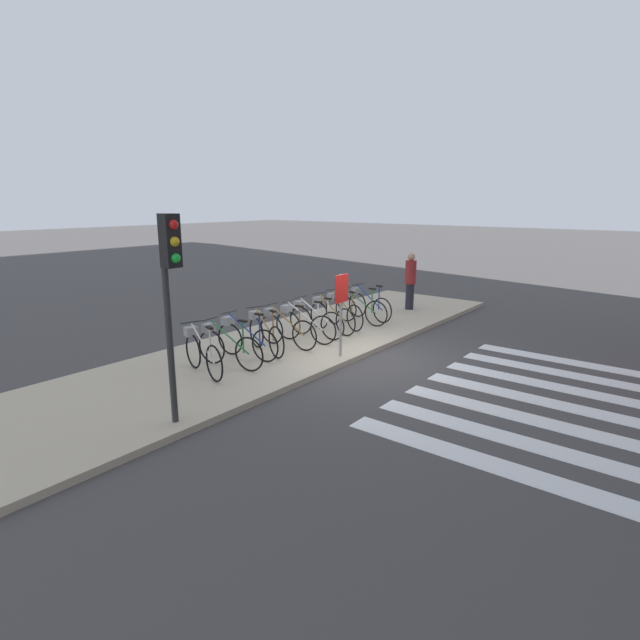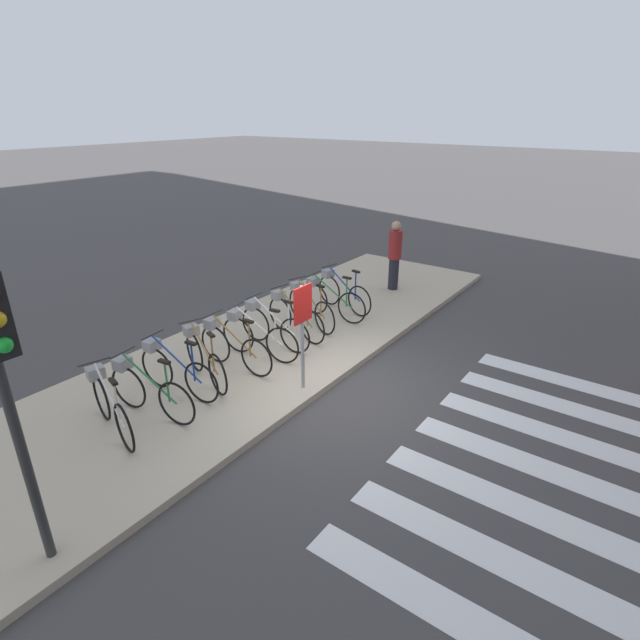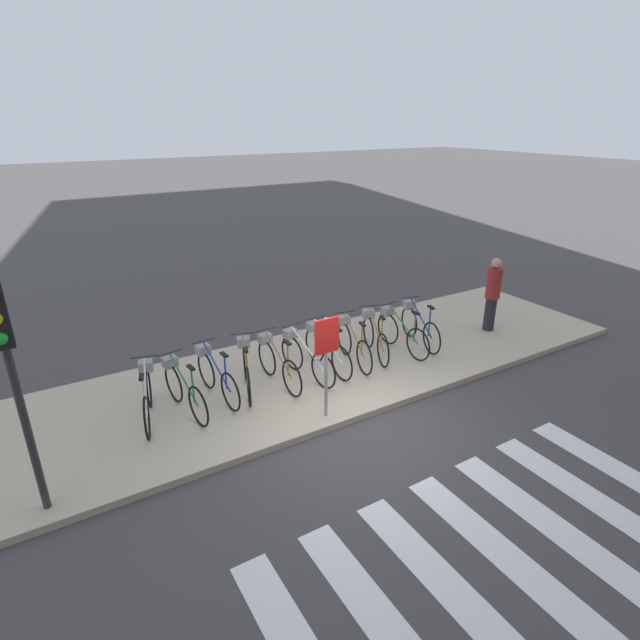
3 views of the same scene
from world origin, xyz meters
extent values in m
plane|color=#423F3F|center=(0.00, 0.00, 0.00)|extent=(120.00, 120.00, 0.00)
cube|color=#B7A88E|center=(0.00, 1.88, 0.06)|extent=(14.91, 3.76, 0.12)
torus|color=black|center=(-3.12, 1.23, 0.48)|extent=(0.22, 0.70, 0.71)
torus|color=black|center=(-2.87, 2.18, 0.48)|extent=(0.22, 0.70, 0.71)
cylinder|color=beige|center=(-2.99, 1.70, 0.77)|extent=(0.29, 0.97, 0.60)
cylinder|color=beige|center=(-3.09, 1.36, 0.80)|extent=(0.04, 0.04, 0.64)
cube|color=black|center=(-3.09, 1.36, 1.14)|extent=(0.12, 0.21, 0.04)
cylinder|color=#262626|center=(-2.87, 2.18, 1.08)|extent=(0.45, 0.14, 0.02)
cube|color=gray|center=(-2.85, 2.23, 0.88)|extent=(0.28, 0.26, 0.18)
torus|color=black|center=(-2.31, 1.13, 0.48)|extent=(0.13, 0.71, 0.71)
torus|color=black|center=(-2.44, 2.11, 0.48)|extent=(0.13, 0.71, 0.71)
cylinder|color=#267238|center=(-2.38, 1.62, 0.77)|extent=(0.17, 1.00, 0.60)
cylinder|color=#267238|center=(-2.33, 1.27, 0.80)|extent=(0.04, 0.04, 0.64)
cube|color=black|center=(-2.33, 1.27, 1.14)|extent=(0.10, 0.21, 0.04)
cylinder|color=#262626|center=(-2.44, 2.11, 1.08)|extent=(0.46, 0.09, 0.02)
cube|color=gray|center=(-2.45, 2.16, 0.88)|extent=(0.26, 0.23, 0.18)
torus|color=black|center=(-1.69, 1.30, 0.48)|extent=(0.10, 0.71, 0.71)
torus|color=black|center=(-1.78, 2.28, 0.48)|extent=(0.10, 0.71, 0.71)
cylinder|color=navy|center=(-1.73, 1.79, 0.77)|extent=(0.13, 1.00, 0.60)
cylinder|color=navy|center=(-1.70, 1.44, 0.80)|extent=(0.03, 0.03, 0.64)
cube|color=black|center=(-1.70, 1.44, 1.14)|extent=(0.09, 0.21, 0.04)
cylinder|color=#262626|center=(-1.78, 2.28, 1.08)|extent=(0.46, 0.07, 0.02)
cube|color=gray|center=(-1.79, 2.33, 0.88)|extent=(0.26, 0.22, 0.18)
torus|color=black|center=(-1.35, 1.29, 0.48)|extent=(0.27, 0.69, 0.71)
torus|color=black|center=(-1.03, 2.22, 0.48)|extent=(0.27, 0.69, 0.71)
cylinder|color=olive|center=(-1.19, 1.76, 0.77)|extent=(0.36, 0.96, 0.60)
cylinder|color=olive|center=(-1.30, 1.42, 0.80)|extent=(0.04, 0.04, 0.64)
cube|color=black|center=(-1.30, 1.42, 1.14)|extent=(0.13, 0.21, 0.04)
cylinder|color=#262626|center=(-1.03, 2.22, 1.08)|extent=(0.44, 0.17, 0.02)
cube|color=gray|center=(-1.01, 2.27, 0.88)|extent=(0.29, 0.27, 0.18)
torus|color=black|center=(-0.55, 1.18, 0.48)|extent=(0.06, 0.72, 0.71)
torus|color=black|center=(-0.58, 2.16, 0.48)|extent=(0.06, 0.72, 0.71)
cylinder|color=olive|center=(-0.56, 1.67, 0.77)|extent=(0.07, 1.00, 0.60)
cylinder|color=olive|center=(-0.55, 1.31, 0.80)|extent=(0.03, 0.03, 0.64)
cube|color=black|center=(-0.55, 1.31, 1.14)|extent=(0.08, 0.20, 0.04)
cylinder|color=#262626|center=(-0.58, 2.16, 1.08)|extent=(0.46, 0.04, 0.02)
cube|color=gray|center=(-0.58, 2.21, 0.88)|extent=(0.25, 0.21, 0.18)
torus|color=black|center=(0.09, 1.14, 0.48)|extent=(0.14, 0.71, 0.71)
torus|color=black|center=(-0.05, 2.11, 0.48)|extent=(0.14, 0.71, 0.71)
cylinder|color=silver|center=(0.02, 1.62, 0.77)|extent=(0.18, 0.99, 0.60)
cylinder|color=silver|center=(0.07, 1.27, 0.80)|extent=(0.04, 0.04, 0.64)
cube|color=black|center=(0.07, 1.27, 1.14)|extent=(0.10, 0.21, 0.04)
cylinder|color=#262626|center=(-0.05, 2.11, 1.08)|extent=(0.46, 0.09, 0.02)
cube|color=gray|center=(-0.06, 2.16, 0.88)|extent=(0.27, 0.23, 0.18)
torus|color=black|center=(0.56, 1.21, 0.48)|extent=(0.06, 0.72, 0.71)
torus|color=black|center=(0.53, 2.19, 0.48)|extent=(0.06, 0.72, 0.71)
cylinder|color=silver|center=(0.54, 1.70, 0.77)|extent=(0.06, 1.00, 0.60)
cylinder|color=silver|center=(0.55, 1.35, 0.80)|extent=(0.03, 0.03, 0.64)
cube|color=black|center=(0.55, 1.35, 1.14)|extent=(0.08, 0.20, 0.04)
cylinder|color=#262626|center=(0.53, 2.19, 1.08)|extent=(0.46, 0.04, 0.02)
cube|color=gray|center=(0.53, 2.24, 0.88)|extent=(0.25, 0.21, 0.18)
torus|color=black|center=(1.07, 1.18, 0.48)|extent=(0.16, 0.71, 0.71)
torus|color=black|center=(1.24, 2.15, 0.48)|extent=(0.16, 0.71, 0.71)
cylinder|color=olive|center=(1.16, 1.67, 0.77)|extent=(0.21, 0.99, 0.60)
cylinder|color=olive|center=(1.09, 1.32, 0.80)|extent=(0.04, 0.04, 0.64)
cube|color=black|center=(1.09, 1.32, 1.14)|extent=(0.10, 0.21, 0.04)
cylinder|color=#262626|center=(1.24, 2.15, 1.08)|extent=(0.46, 0.10, 0.02)
cube|color=gray|center=(1.25, 2.20, 0.88)|extent=(0.27, 0.24, 0.18)
torus|color=black|center=(1.59, 1.25, 0.48)|extent=(0.26, 0.69, 0.71)
torus|color=black|center=(1.90, 2.19, 0.48)|extent=(0.26, 0.69, 0.71)
cylinder|color=olive|center=(1.75, 1.72, 0.77)|extent=(0.35, 0.96, 0.60)
cylinder|color=olive|center=(1.64, 1.38, 0.80)|extent=(0.04, 0.04, 0.64)
cube|color=black|center=(1.64, 1.38, 1.14)|extent=(0.13, 0.21, 0.04)
cylinder|color=#262626|center=(1.90, 2.19, 1.08)|extent=(0.44, 0.17, 0.02)
cube|color=gray|center=(1.92, 2.23, 0.88)|extent=(0.29, 0.27, 0.18)
torus|color=black|center=(2.39, 1.10, 0.48)|extent=(0.05, 0.72, 0.71)
torus|color=black|center=(2.37, 2.09, 0.48)|extent=(0.05, 0.72, 0.71)
cylinder|color=#267238|center=(2.38, 1.60, 0.77)|extent=(0.05, 1.00, 0.60)
cylinder|color=#267238|center=(2.39, 1.24, 0.80)|extent=(0.03, 0.03, 0.64)
cube|color=black|center=(2.39, 1.24, 1.14)|extent=(0.07, 0.20, 0.04)
cylinder|color=#262626|center=(2.37, 2.09, 1.08)|extent=(0.46, 0.03, 0.02)
cube|color=gray|center=(2.37, 2.14, 0.88)|extent=(0.24, 0.20, 0.18)
torus|color=black|center=(2.85, 1.19, 0.48)|extent=(0.18, 0.71, 0.71)
torus|color=black|center=(3.05, 2.16, 0.48)|extent=(0.18, 0.71, 0.71)
cylinder|color=navy|center=(2.95, 1.67, 0.77)|extent=(0.23, 0.99, 0.60)
cylinder|color=navy|center=(2.88, 1.32, 0.80)|extent=(0.04, 0.04, 0.64)
cube|color=black|center=(2.88, 1.32, 1.14)|extent=(0.11, 0.21, 0.04)
cylinder|color=#262626|center=(3.05, 2.16, 1.08)|extent=(0.46, 0.12, 0.02)
cube|color=gray|center=(3.06, 2.20, 0.88)|extent=(0.28, 0.24, 0.18)
cylinder|color=#23232D|center=(4.95, 1.46, 0.53)|extent=(0.26, 0.26, 0.81)
cylinder|color=maroon|center=(4.95, 1.46, 1.29)|extent=(0.34, 0.34, 0.72)
sphere|color=tan|center=(4.95, 1.46, 1.77)|extent=(0.23, 0.23, 0.23)
cylinder|color=#2D2D2D|center=(-4.65, 0.35, 1.70)|extent=(0.10, 0.10, 3.15)
sphere|color=green|center=(-4.65, 0.07, 2.66)|extent=(0.14, 0.14, 0.14)
cylinder|color=#99999E|center=(-0.37, 0.30, 1.02)|extent=(0.06, 0.06, 1.81)
cube|color=red|center=(-0.37, 0.28, 1.63)|extent=(0.44, 0.03, 0.60)
camera|label=1|loc=(-8.89, -5.83, 3.44)|focal=28.00mm
camera|label=2|loc=(-6.12, -4.24, 4.48)|focal=28.00mm
camera|label=3|loc=(-4.22, -5.92, 4.90)|focal=28.00mm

